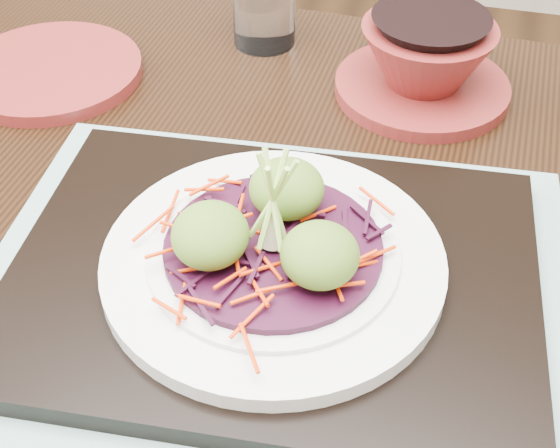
% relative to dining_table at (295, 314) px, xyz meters
% --- Properties ---
extents(dining_table, '(1.21, 0.82, 0.74)m').
position_rel_dining_table_xyz_m(dining_table, '(0.00, 0.00, 0.00)').
color(dining_table, black).
rests_on(dining_table, ground).
extents(placemat, '(0.49, 0.40, 0.00)m').
position_rel_dining_table_xyz_m(placemat, '(-0.00, -0.06, 0.10)').
color(placemat, '#7B9F93').
rests_on(placemat, dining_table).
extents(serving_tray, '(0.42, 0.33, 0.02)m').
position_rel_dining_table_xyz_m(serving_tray, '(-0.00, -0.06, 0.11)').
color(serving_tray, black).
rests_on(serving_tray, placemat).
extents(white_plate, '(0.26, 0.26, 0.02)m').
position_rel_dining_table_xyz_m(white_plate, '(-0.00, -0.06, 0.13)').
color(white_plate, silver).
rests_on(white_plate, serving_tray).
extents(cabbage_bed, '(0.16, 0.16, 0.01)m').
position_rel_dining_table_xyz_m(cabbage_bed, '(-0.00, -0.06, 0.14)').
color(cabbage_bed, '#31091D').
rests_on(cabbage_bed, white_plate).
extents(carrot_julienne, '(0.20, 0.20, 0.01)m').
position_rel_dining_table_xyz_m(carrot_julienne, '(-0.00, -0.06, 0.15)').
color(carrot_julienne, red).
rests_on(carrot_julienne, cabbage_bed).
extents(guacamole_scoops, '(0.14, 0.13, 0.04)m').
position_rel_dining_table_xyz_m(guacamole_scoops, '(-0.00, -0.06, 0.16)').
color(guacamole_scoops, '#557021').
rests_on(guacamole_scoops, cabbage_bed).
extents(scallion_garnish, '(0.06, 0.06, 0.09)m').
position_rel_dining_table_xyz_m(scallion_garnish, '(-0.00, -0.06, 0.18)').
color(scallion_garnish, '#A1D254').
rests_on(scallion_garnish, cabbage_bed).
extents(terracotta_side_plate, '(0.22, 0.22, 0.01)m').
position_rel_dining_table_xyz_m(terracotta_side_plate, '(-0.31, 0.18, 0.10)').
color(terracotta_side_plate, maroon).
rests_on(terracotta_side_plate, dining_table).
extents(water_glass, '(0.08, 0.08, 0.10)m').
position_rel_dining_table_xyz_m(water_glass, '(-0.11, 0.31, 0.15)').
color(water_glass, white).
rests_on(water_glass, dining_table).
extents(terracotta_bowl_set, '(0.18, 0.18, 0.08)m').
position_rel_dining_table_xyz_m(terracotta_bowl_set, '(0.07, 0.25, 0.13)').
color(terracotta_bowl_set, maroon).
rests_on(terracotta_bowl_set, dining_table).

